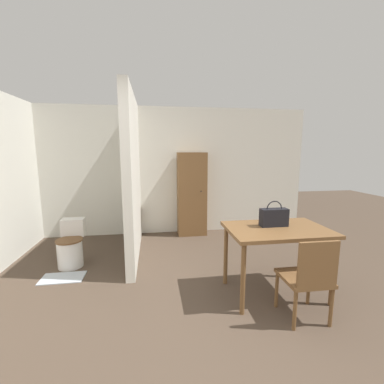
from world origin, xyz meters
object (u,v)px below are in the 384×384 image
object	(u,v)px
wooden_cabinet	(192,194)
wooden_chair	(308,276)
dining_table	(277,236)
handbag	(274,217)
toilet	(71,246)

from	to	relation	value
wooden_cabinet	wooden_chair	bearing A→B (deg)	-75.85
dining_table	handbag	size ratio (longest dim) A/B	3.56
dining_table	handbag	distance (m)	0.22
dining_table	handbag	bearing A→B (deg)	97.38
toilet	wooden_cabinet	world-z (taller)	wooden_cabinet
toilet	handbag	size ratio (longest dim) A/B	2.05
wooden_chair	wooden_cabinet	size ratio (longest dim) A/B	0.53
dining_table	wooden_cabinet	distance (m)	2.39
dining_table	toilet	size ratio (longest dim) A/B	1.73
wooden_cabinet	toilet	bearing A→B (deg)	-149.89
toilet	wooden_chair	bearing A→B (deg)	-32.21
wooden_chair	wooden_cabinet	bearing A→B (deg)	105.07
handbag	wooden_cabinet	xyz separation A→B (m)	(-0.62, 2.23, -0.09)
wooden_chair	handbag	distance (m)	0.74
dining_table	wooden_chair	distance (m)	0.57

